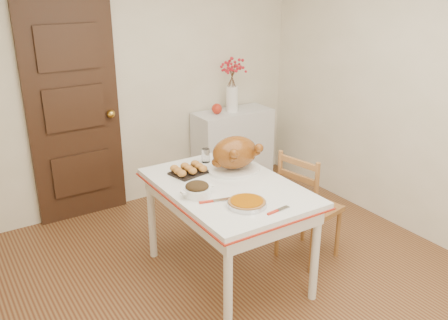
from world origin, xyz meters
TOP-DOWN VIEW (x-y plane):
  - floor at (0.00, 0.00)m, footprint 3.50×4.00m
  - wall_back at (0.00, 2.00)m, footprint 3.50×0.00m
  - wall_right at (1.75, 0.00)m, footprint 0.00×4.00m
  - door_back at (-0.70, 1.97)m, footprint 0.85×0.06m
  - sideboard at (0.95, 1.78)m, footprint 0.86×0.38m
  - kitchen_table at (-0.08, 0.30)m, footprint 0.90×1.32m
  - chair_oak at (0.65, 0.18)m, footprint 0.49×0.49m
  - berry_vase at (0.94, 1.78)m, footprint 0.29×0.29m
  - apple at (0.75, 1.78)m, footprint 0.11×0.11m
  - turkey_platter at (0.12, 0.50)m, footprint 0.53×0.48m
  - pumpkin_pie at (-0.16, -0.07)m, footprint 0.33×0.33m
  - stuffing_dish at (-0.36, 0.25)m, footprint 0.26×0.21m
  - rolls_tray at (-0.22, 0.64)m, footprint 0.30×0.26m
  - pie_server at (-0.03, -0.24)m, footprint 0.20×0.08m
  - carving_knife at (-0.28, 0.10)m, footprint 0.28×0.13m
  - drinking_glass at (0.02, 0.78)m, footprint 0.08×0.08m
  - shaker_pair at (0.23, 0.78)m, footprint 0.09×0.04m

SIDE VIEW (x-z plane):
  - floor at x=0.00m, z-range 0.00..0.00m
  - kitchen_table at x=-0.08m, z-range 0.00..0.79m
  - sideboard at x=0.95m, z-range 0.00..0.86m
  - chair_oak at x=0.65m, z-range 0.00..0.95m
  - pie_server at x=-0.03m, z-range 0.79..0.80m
  - carving_knife at x=-0.28m, z-range 0.79..0.80m
  - pumpkin_pie at x=-0.16m, z-range 0.79..0.85m
  - rolls_tray at x=-0.22m, z-range 0.79..0.86m
  - shaker_pair at x=0.23m, z-range 0.79..0.88m
  - stuffing_dish at x=-0.36m, z-range 0.79..0.89m
  - drinking_glass at x=0.02m, z-range 0.79..0.91m
  - apple at x=0.75m, z-range 0.86..0.98m
  - turkey_platter at x=0.12m, z-range 0.79..1.07m
  - door_back at x=-0.70m, z-range 0.00..2.06m
  - berry_vase at x=0.94m, z-range 0.86..1.43m
  - wall_back at x=0.00m, z-range 0.00..2.50m
  - wall_right at x=1.75m, z-range 0.00..2.50m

